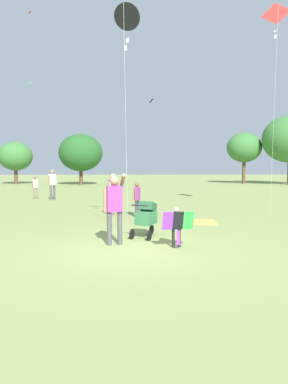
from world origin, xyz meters
The scene contains 14 objects.
ground_plane centered at (0.00, 0.00, 0.00)m, with size 120.00×120.00×0.00m, color #849351.
treeline_distant centered at (2.71, 27.16, 3.82)m, with size 42.16×6.09×6.96m.
child_with_butterfly_kite centered at (1.09, 0.04, 0.61)m, with size 0.79×0.39×1.01m.
person_adult_flyer centered at (-0.47, 0.39, 1.06)m, with size 0.58×0.61×1.84m.
stroller centered at (0.38, 1.35, 0.61)m, with size 0.81×1.11×1.03m.
kite_adult_black centered at (-0.16, 1.86, 6.22)m, with size 0.87×1.67×6.61m.
kite_orange_delta centered at (5.77, 6.06, 7.91)m, with size 0.94×1.53×8.70m.
distant_kites_cluster centered at (-6.09, 22.84, 12.50)m, with size 32.50×14.49×8.84m.
person_red_shirt centered at (-0.83, 5.55, 1.00)m, with size 0.39×0.47×1.70m.
person_sitting_far centered at (0.13, 5.18, 0.80)m, with size 0.26×0.42×1.36m.
person_couple_left centered at (-4.72, 11.86, 1.03)m, with size 0.40×0.49×1.74m.
person_kid_running centered at (-5.81, 12.19, 0.81)m, with size 0.32×0.37×1.37m.
picnic_blanket centered at (2.38, 3.89, 0.01)m, with size 1.15×1.26×0.02m, color gold.
cooler_box centered at (1.51, 2.85, 0.18)m, with size 0.45×0.33×0.35m.
Camera 1 is at (0.07, -8.57, 2.08)m, focal length 32.96 mm.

